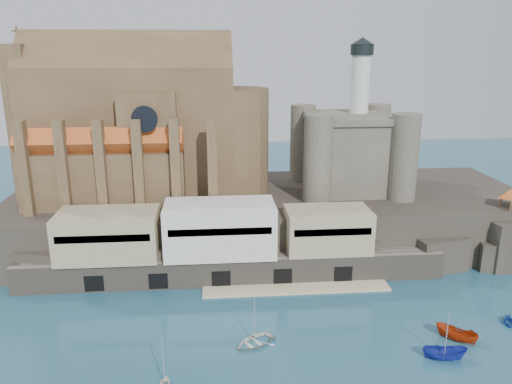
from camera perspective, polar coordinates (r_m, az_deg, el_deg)
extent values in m
plane|color=navy|center=(66.29, 5.49, -18.13)|extent=(300.00, 300.00, 0.00)
cube|color=black|center=(99.78, 1.50, -2.76)|extent=(100.00, 34.00, 10.00)
cube|color=black|center=(88.86, -22.61, -7.87)|extent=(9.00, 5.00, 6.00)
cube|color=black|center=(85.31, -12.23, -7.95)|extent=(9.00, 5.00, 6.00)
cube|color=black|center=(84.75, -0.66, -7.72)|extent=(9.00, 5.00, 6.00)
cube|color=black|center=(87.55, 10.60, -7.21)|extent=(9.00, 5.00, 6.00)
cube|color=black|center=(92.99, 20.21, -6.55)|extent=(9.00, 5.00, 6.00)
cube|color=#685F53|center=(83.99, -2.67, -8.53)|extent=(70.00, 6.00, 4.50)
cube|color=tan|center=(81.81, 4.63, -10.91)|extent=(30.00, 4.00, 0.40)
cube|color=black|center=(83.86, -18.01, -9.89)|extent=(3.00, 0.40, 2.60)
cube|color=black|center=(82.13, -11.10, -9.93)|extent=(3.00, 0.40, 2.60)
cube|color=black|center=(81.61, -4.00, -9.83)|extent=(3.00, 0.40, 2.60)
cube|color=black|center=(82.30, 3.07, -9.58)|extent=(3.00, 0.40, 2.60)
cube|color=black|center=(84.19, 9.92, -9.20)|extent=(3.00, 0.40, 2.60)
cube|color=#998C68|center=(84.37, -16.50, -4.69)|extent=(16.00, 9.00, 7.50)
cube|color=silver|center=(82.40, -4.15, -4.16)|extent=(18.00, 9.00, 8.50)
cube|color=#998C68|center=(84.75, 8.15, -4.25)|extent=(14.00, 8.00, 7.00)
cube|color=#503C25|center=(98.24, -13.92, 6.70)|extent=(38.00, 14.00, 24.00)
cube|color=#503C25|center=(97.11, -14.41, 13.70)|extent=(38.00, 13.01, 13.01)
cylinder|color=#503C25|center=(97.44, -2.69, 5.89)|extent=(14.00, 14.00, 20.00)
cube|color=#503C25|center=(98.03, -11.52, 5.64)|extent=(10.00, 20.00, 20.00)
cube|color=#503C25|center=(91.21, -16.99, 1.27)|extent=(28.00, 5.00, 10.00)
cube|color=#503C25|center=(109.37, -15.02, 3.81)|extent=(28.00, 5.00, 10.00)
cube|color=#B74E1F|center=(89.84, -17.33, 5.35)|extent=(28.00, 5.66, 5.66)
cube|color=#B74E1F|center=(108.23, -15.27, 7.22)|extent=(28.00, 5.66, 5.66)
cube|color=#503C25|center=(102.65, -24.61, 7.24)|extent=(4.00, 10.00, 28.00)
cylinder|color=black|center=(85.29, -12.63, 8.15)|extent=(4.40, 0.30, 4.40)
cube|color=#503C25|center=(91.07, -24.92, 2.39)|extent=(1.60, 2.20, 16.00)
cube|color=#503C25|center=(89.13, -21.18, 2.54)|extent=(1.60, 2.20, 16.00)
cube|color=#503C25|center=(87.59, -17.28, 2.68)|extent=(1.60, 2.20, 16.00)
cube|color=#503C25|center=(86.46, -13.26, 2.81)|extent=(1.60, 2.20, 16.00)
cube|color=#503C25|center=(85.77, -9.16, 2.93)|extent=(1.60, 2.20, 16.00)
cube|color=#503C25|center=(85.52, -5.01, 3.04)|extent=(1.60, 2.20, 16.00)
cube|color=#4D493C|center=(100.57, 10.60, 4.21)|extent=(16.00, 16.00, 14.00)
cube|color=#4D493C|center=(99.35, 10.82, 8.39)|extent=(17.00, 17.00, 1.20)
cylinder|color=#4D493C|center=(90.88, 7.08, 3.75)|extent=(5.20, 5.20, 16.00)
cylinder|color=#4D493C|center=(95.46, 16.54, 3.80)|extent=(5.20, 5.20, 16.00)
cylinder|color=#4D493C|center=(106.27, 5.32, 5.59)|extent=(5.20, 5.20, 16.00)
cylinder|color=#4D493C|center=(110.22, 13.57, 5.59)|extent=(5.20, 5.20, 16.00)
cylinder|color=silver|center=(101.26, 11.80, 11.66)|extent=(3.60, 3.60, 12.00)
cylinder|color=black|center=(101.01, 12.03, 15.62)|extent=(4.40, 4.40, 2.00)
cone|color=black|center=(101.02, 12.09, 16.53)|extent=(4.60, 4.60, 1.40)
cube|color=black|center=(101.13, 26.93, -4.70)|extent=(12.00, 10.00, 8.70)
cube|color=black|center=(97.35, 25.68, -6.48)|extent=(6.00, 5.00, 5.00)
cube|color=#503C25|center=(99.76, 27.25, -2.28)|extent=(4.20, 4.20, 0.30)
cylinder|color=#503C25|center=(97.23, 27.05, -1.80)|extent=(0.36, 0.36, 3.20)
cylinder|color=#503C25|center=(99.83, 26.11, -1.25)|extent=(0.36, 0.36, 3.20)
imported|color=#192797|center=(69.55, 20.67, -17.41)|extent=(2.39, 2.34, 5.39)
imported|color=#A22A08|center=(73.92, 21.86, -15.41)|extent=(2.93, 2.92, 5.47)
imported|color=silver|center=(68.26, -0.18, -16.94)|extent=(3.25, 4.13, 5.79)
imported|color=#1942A1|center=(80.67, 26.87, -13.27)|extent=(3.24, 2.55, 3.29)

